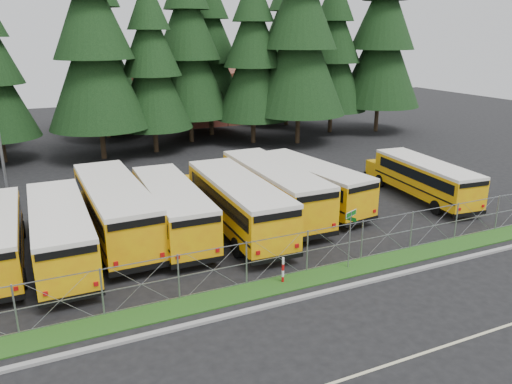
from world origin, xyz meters
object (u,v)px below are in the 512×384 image
bus_2 (114,210)px  bus_6 (307,185)px  bus_3 (171,210)px  bus_4 (236,204)px  street_sign (350,227)px  bus_1 (60,233)px  striped_bollard (283,270)px  bus_5 (271,190)px  bus_east (422,180)px

bus_2 → bus_6: bus_2 is taller
bus_3 → bus_4: bearing=-13.3°
bus_3 → street_sign: (6.31, -7.38, 0.61)m
bus_2 → street_sign: 12.25m
bus_1 → striped_bollard: bus_1 is taller
bus_6 → striped_bollard: bearing=-133.7°
bus_2 → bus_1: bearing=-148.6°
bus_2 → street_sign: size_ratio=4.20×
bus_6 → striped_bollard: bus_6 is taller
bus_2 → bus_5: (9.09, -0.17, -0.03)m
bus_1 → bus_3: 5.71m
bus_5 → bus_east: bearing=-7.8°
bus_5 → street_sign: (0.04, -7.99, 0.52)m
bus_3 → street_sign: 9.73m
bus_1 → striped_bollard: bearing=-36.7°
bus_4 → bus_east: size_ratio=1.17×
bus_2 → bus_east: size_ratio=1.20×
bus_1 → bus_3: bus_3 is taller
striped_bollard → bus_5: bearing=67.2°
bus_1 → striped_bollard: size_ratio=9.01×
bus_5 → striped_bollard: bearing=-112.3°
bus_5 → bus_1: bearing=-171.6°
bus_2 → bus_4: bus_2 is taller
bus_3 → bus_6: bearing=8.2°
bus_6 → street_sign: size_ratio=3.77×
bus_east → bus_6: bearing=170.8°
bus_3 → street_sign: bus_3 is taller
bus_3 → bus_1: bearing=-168.0°
bus_east → striped_bollard: bus_east is taller
striped_bollard → bus_2: bearing=125.0°
bus_5 → striped_bollard: (-3.37, -8.00, -0.92)m
bus_2 → bus_6: bearing=-0.2°
bus_1 → street_sign: bearing=-28.0°
bus_3 → street_sign: size_ratio=3.86×
bus_3 → bus_east: bus_3 is taller
bus_4 → bus_east: (13.12, 0.02, -0.22)m
street_sign → striped_bollard: street_sign is taller
street_sign → striped_bollard: (-3.41, -0.00, -1.43)m
bus_5 → street_sign: bearing=-89.2°
bus_5 → bus_east: (10.22, -1.50, -0.23)m
bus_3 → street_sign: bearing=-47.8°
bus_3 → bus_5: bus_5 is taller
bus_3 → bus_6: size_ratio=1.02×
bus_east → street_sign: bearing=-142.4°
bus_2 → bus_6: size_ratio=1.11×
bus_1 → bus_east: 22.11m
bus_2 → bus_east: bearing=-6.3°
bus_6 → bus_3: bearing=178.7°
bus_5 → striped_bollard: 8.73m
bus_2 → bus_3: bearing=-16.9°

